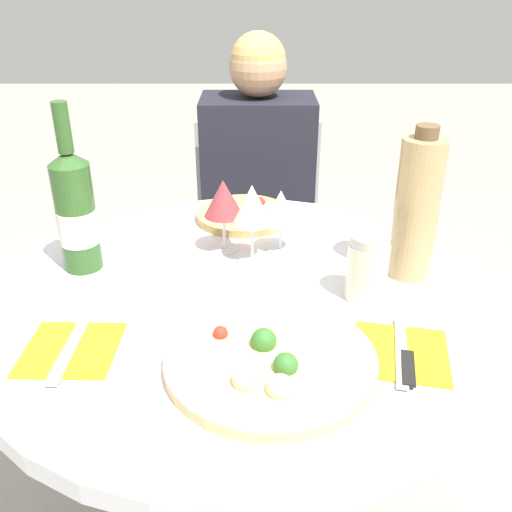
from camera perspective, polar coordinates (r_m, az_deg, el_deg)
dining_table at (r=1.17m, az=-1.79°, el=-9.23°), size 0.97×0.97×0.75m
chair_behind_diner at (r=2.01m, az=-0.06°, el=0.53°), size 0.43×0.43×0.82m
seated_diner at (r=1.84m, az=-0.05°, el=1.35°), size 0.35×0.45×1.13m
pizza_large at (r=0.90m, az=1.20°, el=-10.43°), size 0.33×0.33×0.05m
pizza_small_far at (r=1.40m, az=-1.21°, el=4.20°), size 0.23×0.23×0.05m
wine_bottle at (r=1.19m, az=-17.82°, el=4.22°), size 0.08×0.08×0.34m
tall_carafe at (r=1.14m, az=15.51°, el=4.65°), size 0.09×0.09×0.30m
sugar_shaker at (r=1.07m, az=10.84°, el=-1.10°), size 0.08×0.08×0.13m
wine_glass_back_right at (r=1.22m, az=2.23°, el=4.82°), size 0.07×0.07×0.14m
wine_glass_center at (r=1.17m, az=-0.65°, el=5.07°), size 0.08×0.08×0.17m
wine_glass_back_left at (r=1.21m, az=-3.53°, el=5.68°), size 0.08×0.08×0.16m
place_setting_left at (r=0.99m, az=-18.28°, el=-8.94°), size 0.15×0.19×0.01m
place_setting_right at (r=0.96m, az=14.12°, el=-9.38°), size 0.18×0.19×0.01m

